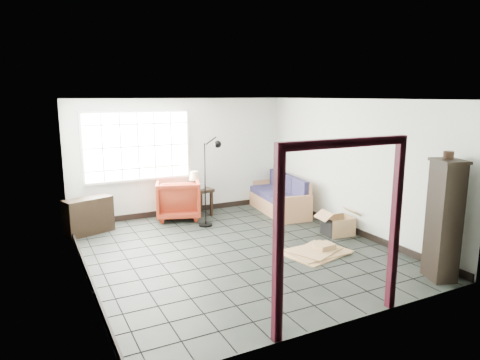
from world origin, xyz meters
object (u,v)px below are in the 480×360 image
futon_sofa (281,199)px  armchair (178,197)px  side_table (197,193)px  tall_shelf (444,219)px

futon_sofa → armchair: 2.36m
armchair → side_table: size_ratio=1.45×
side_table → tall_shelf: size_ratio=0.37×
futon_sofa → side_table: futon_sofa is taller
armchair → tall_shelf: (2.39, -4.78, 0.43)m
futon_sofa → side_table: size_ratio=3.07×
side_table → tall_shelf: tall_shelf is taller
armchair → side_table: armchair is taller
futon_sofa → tall_shelf: bearing=-81.7°
futon_sofa → armchair: (-2.28, 0.58, 0.17)m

